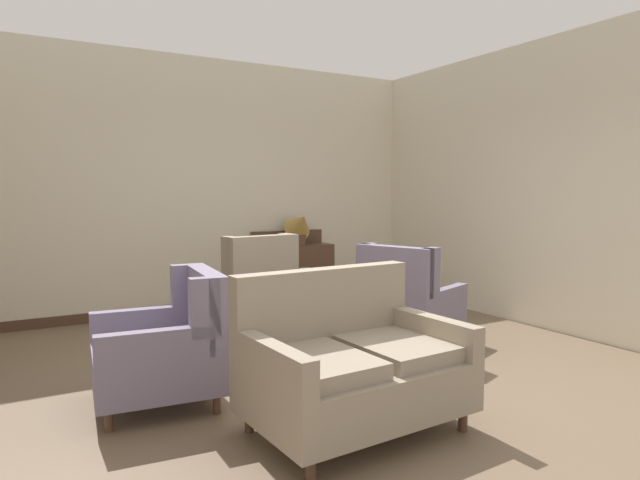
{
  "coord_description": "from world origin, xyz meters",
  "views": [
    {
      "loc": [
        -2.34,
        -3.75,
        1.54
      ],
      "look_at": [
        0.08,
        0.44,
        1.11
      ],
      "focal_mm": 30.97,
      "sensor_mm": 36.0,
      "label": 1
    }
  ],
  "objects_px": {
    "armchair_far_left": "(252,294)",
    "gramophone": "(299,225)",
    "settee": "(351,366)",
    "sideboard": "(293,271)",
    "armchair_beside_settee": "(407,303)",
    "coffee_table": "(315,320)",
    "porcelain_vase": "(306,292)",
    "armchair_near_sideboard": "(168,348)"
  },
  "relations": [
    {
      "from": "armchair_near_sideboard",
      "to": "gramophone",
      "type": "height_order",
      "value": "gramophone"
    },
    {
      "from": "armchair_beside_settee",
      "to": "armchair_near_sideboard",
      "type": "height_order",
      "value": "armchair_beside_settee"
    },
    {
      "from": "settee",
      "to": "armchair_near_sideboard",
      "type": "relative_size",
      "value": 1.46
    },
    {
      "from": "gramophone",
      "to": "armchair_beside_settee",
      "type": "bearing_deg",
      "value": -88.82
    },
    {
      "from": "coffee_table",
      "to": "settee",
      "type": "height_order",
      "value": "settee"
    },
    {
      "from": "armchair_beside_settee",
      "to": "armchair_far_left",
      "type": "height_order",
      "value": "armchair_far_left"
    },
    {
      "from": "armchair_near_sideboard",
      "to": "porcelain_vase",
      "type": "bearing_deg",
      "value": 105.23
    },
    {
      "from": "armchair_beside_settee",
      "to": "sideboard",
      "type": "height_order",
      "value": "armchair_beside_settee"
    },
    {
      "from": "coffee_table",
      "to": "armchair_near_sideboard",
      "type": "xyz_separation_m",
      "value": [
        -1.31,
        -0.16,
        -0.02
      ]
    },
    {
      "from": "settee",
      "to": "sideboard",
      "type": "relative_size",
      "value": 1.31
    },
    {
      "from": "armchair_near_sideboard",
      "to": "coffee_table",
      "type": "bearing_deg",
      "value": 102.48
    },
    {
      "from": "coffee_table",
      "to": "porcelain_vase",
      "type": "relative_size",
      "value": 2.54
    },
    {
      "from": "sideboard",
      "to": "coffee_table",
      "type": "bearing_deg",
      "value": -113.28
    },
    {
      "from": "settee",
      "to": "porcelain_vase",
      "type": "bearing_deg",
      "value": 71.68
    },
    {
      "from": "porcelain_vase",
      "to": "armchair_far_left",
      "type": "xyz_separation_m",
      "value": [
        0.0,
        1.21,
        -0.22
      ]
    },
    {
      "from": "armchair_near_sideboard",
      "to": "armchair_far_left",
      "type": "height_order",
      "value": "armchair_far_left"
    },
    {
      "from": "armchair_beside_settee",
      "to": "gramophone",
      "type": "distance_m",
      "value": 2.33
    },
    {
      "from": "sideboard",
      "to": "armchair_beside_settee",
      "type": "bearing_deg",
      "value": -87.62
    },
    {
      "from": "armchair_beside_settee",
      "to": "armchair_far_left",
      "type": "distance_m",
      "value": 1.63
    },
    {
      "from": "armchair_beside_settee",
      "to": "settee",
      "type": "bearing_deg",
      "value": 111.01
    },
    {
      "from": "settee",
      "to": "armchair_beside_settee",
      "type": "bearing_deg",
      "value": 38.16
    },
    {
      "from": "armchair_beside_settee",
      "to": "sideboard",
      "type": "distance_m",
      "value": 2.33
    },
    {
      "from": "coffee_table",
      "to": "armchair_beside_settee",
      "type": "relative_size",
      "value": 0.82
    },
    {
      "from": "gramophone",
      "to": "settee",
      "type": "bearing_deg",
      "value": -112.94
    },
    {
      "from": "porcelain_vase",
      "to": "armchair_far_left",
      "type": "relative_size",
      "value": 0.32
    },
    {
      "from": "porcelain_vase",
      "to": "settee",
      "type": "height_order",
      "value": "settee"
    },
    {
      "from": "sideboard",
      "to": "gramophone",
      "type": "distance_m",
      "value": 0.63
    },
    {
      "from": "porcelain_vase",
      "to": "armchair_beside_settee",
      "type": "xyz_separation_m",
      "value": [
        1.24,
        0.15,
        -0.25
      ]
    },
    {
      "from": "sideboard",
      "to": "armchair_far_left",
      "type": "bearing_deg",
      "value": -131.91
    },
    {
      "from": "settee",
      "to": "coffee_table",
      "type": "bearing_deg",
      "value": 68.6
    },
    {
      "from": "coffee_table",
      "to": "porcelain_vase",
      "type": "xyz_separation_m",
      "value": [
        -0.05,
        0.06,
        0.24
      ]
    },
    {
      "from": "armchair_near_sideboard",
      "to": "armchair_far_left",
      "type": "xyz_separation_m",
      "value": [
        1.26,
        1.42,
        0.05
      ]
    },
    {
      "from": "settee",
      "to": "gramophone",
      "type": "distance_m",
      "value": 3.98
    },
    {
      "from": "armchair_far_left",
      "to": "gramophone",
      "type": "distance_m",
      "value": 1.79
    },
    {
      "from": "armchair_beside_settee",
      "to": "coffee_table",
      "type": "bearing_deg",
      "value": 79.58
    },
    {
      "from": "porcelain_vase",
      "to": "settee",
      "type": "distance_m",
      "value": 1.3
    },
    {
      "from": "armchair_far_left",
      "to": "sideboard",
      "type": "bearing_deg",
      "value": -139.07
    },
    {
      "from": "settee",
      "to": "sideboard",
      "type": "height_order",
      "value": "settee"
    },
    {
      "from": "coffee_table",
      "to": "armchair_near_sideboard",
      "type": "relative_size",
      "value": 0.92
    },
    {
      "from": "armchair_beside_settee",
      "to": "gramophone",
      "type": "relative_size",
      "value": 1.98
    },
    {
      "from": "coffee_table",
      "to": "porcelain_vase",
      "type": "bearing_deg",
      "value": 134.37
    },
    {
      "from": "armchair_near_sideboard",
      "to": "armchair_far_left",
      "type": "bearing_deg",
      "value": 144.08
    }
  ]
}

